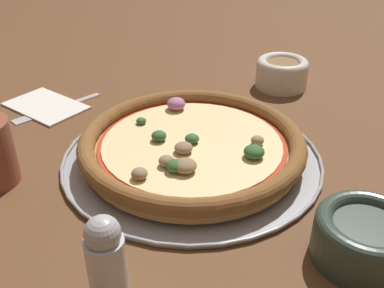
# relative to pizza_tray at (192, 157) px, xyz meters

# --- Properties ---
(ground_plane) EXTENTS (3.00, 3.00, 0.00)m
(ground_plane) POSITION_rel_pizza_tray_xyz_m (0.00, 0.00, -0.00)
(ground_plane) COLOR brown
(pizza_tray) EXTENTS (0.39, 0.39, 0.01)m
(pizza_tray) POSITION_rel_pizza_tray_xyz_m (0.00, 0.00, 0.00)
(pizza_tray) COLOR #9E9EA3
(pizza_tray) RESTS_ON ground_plane
(pizza) EXTENTS (0.34, 0.34, 0.04)m
(pizza) POSITION_rel_pizza_tray_xyz_m (-0.00, 0.00, 0.02)
(pizza) COLOR tan
(pizza) RESTS_ON pizza_tray
(bowl_near) EXTENTS (0.11, 0.11, 0.06)m
(bowl_near) POSITION_rel_pizza_tray_xyz_m (-0.26, -0.10, 0.03)
(bowl_near) COLOR #334238
(bowl_near) RESTS_ON ground_plane
(bowl_far) EXTENTS (0.10, 0.10, 0.06)m
(bowl_far) POSITION_rel_pizza_tray_xyz_m (0.19, -0.27, 0.03)
(bowl_far) COLOR silver
(bowl_far) RESTS_ON ground_plane
(napkin) EXTENTS (0.17, 0.16, 0.01)m
(napkin) POSITION_rel_pizza_tray_xyz_m (0.27, 0.19, -0.00)
(napkin) COLOR white
(napkin) RESTS_ON ground_plane
(fork) EXTENTS (0.08, 0.17, 0.00)m
(fork) POSITION_rel_pizza_tray_xyz_m (0.25, 0.18, -0.00)
(fork) COLOR #B7B7BC
(fork) RESTS_ON ground_plane
(pepper_shaker) EXTENTS (0.04, 0.04, 0.11)m
(pepper_shaker) POSITION_rel_pizza_tray_xyz_m (-0.22, 0.17, 0.05)
(pepper_shaker) COLOR silver
(pepper_shaker) RESTS_ON ground_plane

